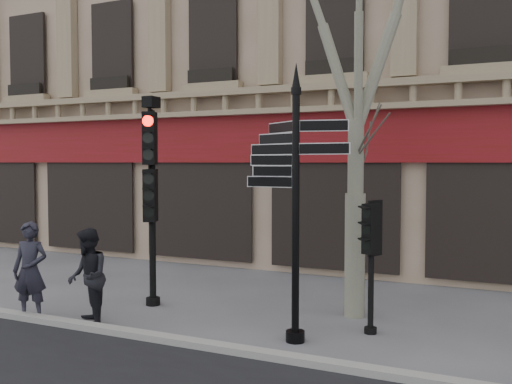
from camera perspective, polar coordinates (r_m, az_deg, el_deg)
ground at (r=10.52m, az=-0.54°, el=-13.33°), size 80.00×80.00×0.00m
kerb at (r=9.32m, az=-4.41°, el=-15.13°), size 80.00×0.25×0.12m
fingerpost at (r=9.27m, az=4.01°, el=3.67°), size 2.28×2.28×4.57m
traffic_signal_main at (r=11.86m, az=-10.38°, el=1.75°), size 0.57×0.50×4.29m
traffic_signal_secondary at (r=10.00m, az=11.46°, el=-5.03°), size 0.45×0.39×2.25m
pedestrian_a at (r=11.62m, az=-21.65°, el=-7.32°), size 0.77×0.62×1.84m
pedestrian_b at (r=10.88m, az=-16.49°, el=-8.13°), size 1.08×1.07×1.76m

